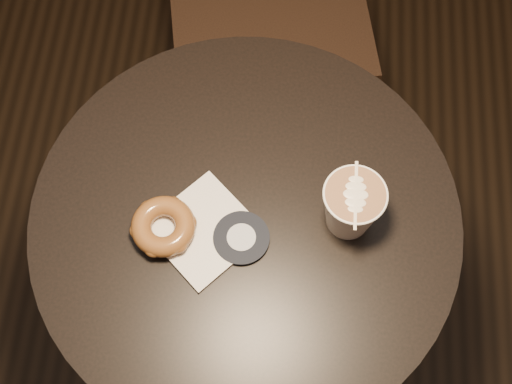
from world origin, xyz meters
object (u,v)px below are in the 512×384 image
at_px(cafe_table, 247,256).
at_px(latte_cup, 351,208).
at_px(doughnut, 163,226).
at_px(pastry_bag, 204,230).

distance_m(cafe_table, latte_cup, 0.30).
bearing_deg(cafe_table, doughnut, -164.32).
distance_m(pastry_bag, latte_cup, 0.24).
bearing_deg(cafe_table, pastry_bag, -154.94).
xyz_separation_m(pastry_bag, doughnut, (-0.06, -0.01, 0.02)).
height_order(doughnut, latte_cup, latte_cup).
xyz_separation_m(doughnut, latte_cup, (0.29, 0.04, 0.03)).
relative_size(cafe_table, doughnut, 7.36).
xyz_separation_m(cafe_table, latte_cup, (0.16, 0.01, 0.25)).
bearing_deg(pastry_bag, latte_cup, -37.28).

